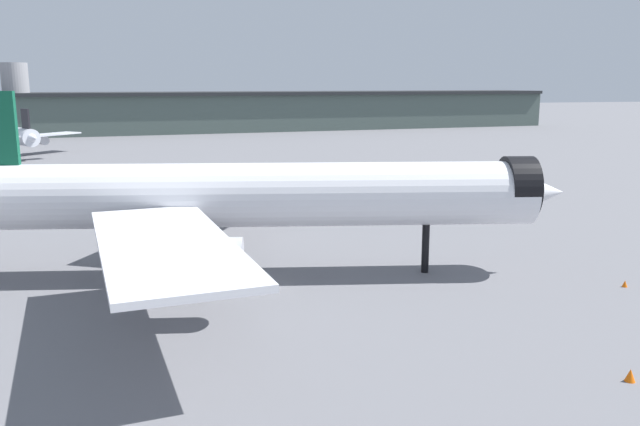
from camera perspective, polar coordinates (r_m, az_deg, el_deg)
ground at (r=57.43m, az=-6.07°, el=-6.52°), size 900.00×900.00×0.00m
airliner_near_gate at (r=59.25m, az=-7.41°, el=1.46°), size 60.64×54.48×16.96m
airliner_far_taxiway at (r=176.42m, az=-26.06°, el=6.27°), size 32.55×36.32×11.81m
terminal_building at (r=245.36m, az=-4.91°, el=9.01°), size 225.38×38.78×24.01m
service_truck_front at (r=93.02m, az=3.50°, el=1.50°), size 3.44×5.84×3.00m
baggage_cart_trailing at (r=95.21m, az=-16.19°, el=0.91°), size 2.72×2.86×1.82m
traffic_cone_near_nose at (r=44.13m, az=25.73°, el=-12.79°), size 0.64×0.64×0.80m
traffic_cone_wingtip at (r=63.07m, az=25.35°, el=-5.66°), size 0.48×0.48×0.60m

